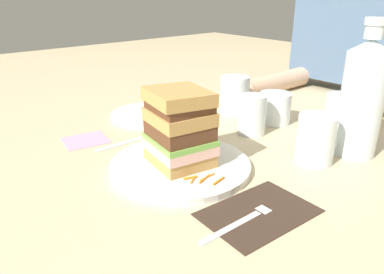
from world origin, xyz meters
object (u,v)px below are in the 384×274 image
fork (248,216)px  empty_tumbler_1 (275,108)px  main_plate (179,165)px  napkin_dark (259,212)px  side_plate (147,115)px  sandwich (179,128)px  water_bottle (362,97)px  juice_glass (315,142)px  empty_tumbler_3 (343,114)px  empty_tumbler_0 (235,95)px  empty_tumbler_2 (252,115)px  napkin_pink (86,140)px  knife (136,139)px

fork → empty_tumbler_1: bearing=123.2°
main_plate → napkin_dark: (0.18, -0.00, -0.00)m
empty_tumbler_1 → side_plate: (-0.23, -0.21, -0.03)m
sandwich → water_bottle: 0.34m
juice_glass → empty_tumbler_3: (-0.04, 0.18, 0.00)m
water_bottle → fork: bearing=-87.1°
fork → empty_tumbler_0: bearing=136.1°
empty_tumbler_2 → napkin_pink: empty_tumbler_2 is taller
main_plate → fork: 0.19m
empty_tumbler_0 → empty_tumbler_3: (0.25, 0.08, -0.00)m
empty_tumbler_2 → empty_tumbler_1: bearing=96.7°
fork → napkin_pink: (-0.41, -0.05, -0.00)m
sandwich → main_plate: bearing=106.2°
sandwich → empty_tumbler_0: size_ratio=1.44×
empty_tumbler_1 → empty_tumbler_2: size_ratio=0.87×
water_bottle → empty_tumbler_3: size_ratio=2.97×
knife → empty_tumbler_0: bearing=89.2°
napkin_dark → main_plate: bearing=179.6°
side_plate → empty_tumbler_3: bearing=36.4°
knife → empty_tumbler_3: 0.45m
knife → empty_tumbler_0: size_ratio=2.15×
knife → empty_tumbler_1: empty_tumbler_1 is taller
empty_tumbler_0 → side_plate: bearing=-120.3°
fork → juice_glass: 0.24m
empty_tumbler_3 → empty_tumbler_1: bearing=-155.7°
empty_tumbler_2 → napkin_dark: bearing=-46.7°
empty_tumbler_3 → empty_tumbler_2: bearing=-128.8°
main_plate → knife: size_ratio=1.25×
sandwich → side_plate: (-0.27, 0.11, -0.07)m
juice_glass → side_plate: juice_glass is taller
napkin_dark → water_bottle: (-0.02, 0.30, 0.11)m
napkin_pink → side_plate: bearing=103.2°
knife → empty_tumbler_0: empty_tumbler_0 is taller
juice_glass → empty_tumbler_2: juice_glass is taller
fork → water_bottle: bearing=92.9°
empty_tumbler_0 → empty_tumbler_2: empty_tumbler_0 is taller
empty_tumbler_3 → side_plate: (-0.37, -0.27, -0.04)m
fork → side_plate: size_ratio=0.93×
juice_glass → empty_tumbler_2: 0.17m
fork → empty_tumbler_3: empty_tumbler_3 is taller
water_bottle → empty_tumbler_1: water_bottle is taller
empty_tumbler_0 → empty_tumbler_1: bearing=7.3°
fork → side_plate: 0.48m
water_bottle → napkin_pink: size_ratio=2.88×
juice_glass → knife: bearing=-147.2°
fork → knife: 0.35m
main_plate → fork: bearing=-7.3°
empty_tumbler_1 → napkin_pink: empty_tumbler_1 is taller
main_plate → empty_tumbler_1: bearing=97.5°
empty_tumbler_1 → napkin_pink: 0.44m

